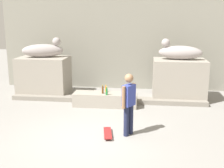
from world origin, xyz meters
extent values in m
plane|color=gray|center=(0.00, 0.00, 0.00)|extent=(40.00, 40.00, 0.00)
cube|color=gray|center=(0.00, 5.81, 2.78)|extent=(9.85, 0.60, 5.57)
cube|color=gray|center=(-2.66, 4.05, 0.77)|extent=(1.95, 1.32, 1.54)
cube|color=gray|center=(2.66, 4.05, 0.77)|extent=(1.95, 1.32, 1.54)
ellipsoid|color=#9F9593|center=(-2.66, 4.05, 1.80)|extent=(1.69, 0.94, 0.52)
sphere|color=#9F9593|center=(-2.13, 4.19, 2.15)|extent=(0.32, 0.32, 0.32)
ellipsoid|color=#9F9593|center=(2.66, 4.05, 1.80)|extent=(1.64, 0.70, 0.52)
sphere|color=#9F9593|center=(2.12, 4.10, 2.15)|extent=(0.32, 0.32, 0.32)
cube|color=gray|center=(0.00, 2.84, 0.24)|extent=(2.24, 0.67, 0.47)
cylinder|color=#1E233F|center=(0.93, 0.29, 0.41)|extent=(0.14, 0.14, 0.82)
cylinder|color=#1E233F|center=(1.04, 0.46, 0.41)|extent=(0.14, 0.14, 0.82)
cube|color=#333F99|center=(0.99, 0.37, 1.10)|extent=(0.36, 0.41, 0.56)
sphere|color=#8C6647|center=(0.99, 0.37, 1.55)|extent=(0.23, 0.23, 0.23)
cylinder|color=#8C6647|center=(0.87, 0.18, 1.09)|extent=(0.09, 0.09, 0.58)
cylinder|color=#8C6647|center=(1.11, 0.56, 1.09)|extent=(0.09, 0.09, 0.58)
cube|color=maroon|center=(0.44, 0.26, 0.07)|extent=(0.34, 0.82, 0.02)
cylinder|color=white|center=(0.32, 0.54, 0.03)|extent=(0.04, 0.06, 0.06)
cylinder|color=white|center=(0.46, 0.57, 0.03)|extent=(0.04, 0.06, 0.06)
cylinder|color=white|center=(0.43, -0.05, 0.03)|extent=(0.04, 0.06, 0.06)
cylinder|color=white|center=(0.56, -0.02, 0.03)|extent=(0.04, 0.06, 0.06)
cylinder|color=#1E722D|center=(0.09, 2.59, 0.59)|extent=(0.07, 0.07, 0.22)
cylinder|color=#1E722D|center=(0.09, 2.59, 0.73)|extent=(0.03, 0.03, 0.06)
cylinder|color=yellow|center=(0.09, 2.59, 0.76)|extent=(0.04, 0.04, 0.01)
cylinder|color=orange|center=(0.00, 3.01, 0.57)|extent=(0.06, 0.06, 0.19)
cylinder|color=orange|center=(0.00, 3.01, 0.69)|extent=(0.03, 0.03, 0.06)
cylinder|color=yellow|center=(0.00, 3.01, 0.73)|extent=(0.03, 0.03, 0.01)
cylinder|color=#593314|center=(-0.08, 2.78, 0.59)|extent=(0.07, 0.07, 0.23)
cylinder|color=#593314|center=(-0.08, 2.78, 0.74)|extent=(0.03, 0.03, 0.06)
cylinder|color=yellow|center=(-0.08, 2.78, 0.77)|extent=(0.04, 0.04, 0.01)
cube|color=gray|center=(0.00, 3.37, 0.08)|extent=(7.28, 0.50, 0.17)
camera|label=1|loc=(1.42, -6.81, 3.08)|focal=45.81mm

